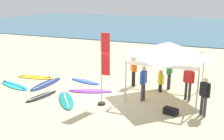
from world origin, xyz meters
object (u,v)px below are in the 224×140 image
object	(u,v)px
surfboard_purple	(90,91)
person_orange	(134,69)
person_red	(189,80)
banner_flag	(104,72)
canopy_tent	(168,49)
person_yellow	(161,80)
surfboard_navy	(46,84)
gear_bag_near_tent	(171,111)
surfboard_black	(42,96)
surfboard_yellow	(35,77)
person_black	(204,94)
surfboard_blue	(85,81)
person_green	(170,72)
surfboard_cyan	(14,85)
person_blue	(143,81)
surfboard_teal	(66,100)

from	to	relation	value
surfboard_purple	person_orange	size ratio (longest dim) A/B	1.42
person_red	person_orange	xyz separation A→B (m)	(-3.05, 0.92, 0.00)
banner_flag	person_orange	bearing A→B (deg)	81.37
canopy_tent	person_yellow	bearing A→B (deg)	133.89
surfboard_purple	banner_flag	bearing A→B (deg)	-44.12
surfboard_navy	person_red	world-z (taller)	person_red
gear_bag_near_tent	surfboard_black	bearing A→B (deg)	-176.08
surfboard_black	canopy_tent	bearing A→B (deg)	24.37
person_orange	canopy_tent	bearing A→B (deg)	-19.93
canopy_tent	surfboard_yellow	distance (m)	8.39
surfboard_purple	person_red	size ratio (longest dim) A/B	1.42
person_red	person_black	size ratio (longest dim) A/B	1.00
surfboard_blue	person_green	world-z (taller)	person_green
person_yellow	gear_bag_near_tent	size ratio (longest dim) A/B	2.00
surfboard_cyan	person_orange	distance (m)	6.76
person_blue	banner_flag	distance (m)	2.02
person_orange	surfboard_cyan	bearing A→B (deg)	-157.88
person_orange	person_blue	bearing A→B (deg)	-59.70
banner_flag	canopy_tent	bearing A→B (deg)	43.65
surfboard_black	gear_bag_near_tent	size ratio (longest dim) A/B	3.30
canopy_tent	gear_bag_near_tent	xyz separation A→B (m)	(0.64, -2.15, -2.25)
surfboard_cyan	person_blue	bearing A→B (deg)	5.37
surfboard_teal	person_blue	world-z (taller)	person_blue
surfboard_yellow	person_black	bearing A→B (deg)	-9.72
person_yellow	surfboard_navy	bearing A→B (deg)	-168.45
surfboard_blue	surfboard_purple	xyz separation A→B (m)	(1.01, -1.32, -0.00)
surfboard_cyan	surfboard_blue	xyz separation A→B (m)	(3.34, 2.16, 0.00)
surfboard_yellow	person_black	size ratio (longest dim) A/B	1.44
person_yellow	gear_bag_near_tent	distance (m)	2.79
surfboard_blue	surfboard_yellow	distance (m)	3.26
person_red	banner_flag	size ratio (longest dim) A/B	0.50
surfboard_yellow	surfboard_black	size ratio (longest dim) A/B	1.24
person_red	canopy_tent	bearing A→B (deg)	169.07
gear_bag_near_tent	person_yellow	bearing A→B (deg)	111.75
person_green	person_black	xyz separation A→B (m)	(1.95, -2.74, 0.00)
canopy_tent	gear_bag_near_tent	world-z (taller)	canopy_tent
surfboard_black	person_blue	xyz separation A→B (m)	(4.83, 1.46, 0.95)
surfboard_black	person_orange	world-z (taller)	person_orange
surfboard_teal	person_green	distance (m)	5.60
surfboard_yellow	person_blue	distance (m)	7.30
surfboard_teal	surfboard_purple	distance (m)	1.66
person_orange	surfboard_black	bearing A→B (deg)	-138.67
canopy_tent	person_red	size ratio (longest dim) A/B	1.95
surfboard_cyan	person_green	world-z (taller)	person_green
surfboard_cyan	person_yellow	world-z (taller)	person_yellow
surfboard_blue	surfboard_teal	bearing A→B (deg)	-80.16
surfboard_navy	person_blue	bearing A→B (deg)	-2.36
surfboard_purple	person_orange	distance (m)	2.67
canopy_tent	person_black	bearing A→B (deg)	-43.16
surfboard_navy	person_yellow	bearing A→B (deg)	11.55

